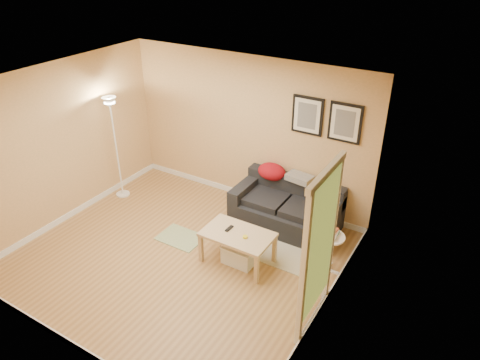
% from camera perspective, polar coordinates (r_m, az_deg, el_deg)
% --- Properties ---
extents(floor, '(4.50, 4.50, 0.00)m').
position_cam_1_polar(floor, '(6.83, -7.76, -9.56)').
color(floor, '#AB8049').
rests_on(floor, ground).
extents(ceiling, '(4.50, 4.50, 0.00)m').
position_cam_1_polar(ceiling, '(5.61, -9.53, 11.75)').
color(ceiling, white).
rests_on(ceiling, wall_back).
extents(wall_back, '(4.50, 0.00, 4.50)m').
position_cam_1_polar(wall_back, '(7.59, 0.93, 6.29)').
color(wall_back, '#DEAA72').
rests_on(wall_back, ground).
extents(wall_front, '(4.50, 0.00, 4.50)m').
position_cam_1_polar(wall_front, '(5.01, -23.13, -9.47)').
color(wall_front, '#DEAA72').
rests_on(wall_front, ground).
extents(wall_left, '(0.00, 4.00, 4.00)m').
position_cam_1_polar(wall_left, '(7.63, -21.89, 4.25)').
color(wall_left, '#DEAA72').
rests_on(wall_left, ground).
extents(wall_right, '(0.00, 4.00, 4.00)m').
position_cam_1_polar(wall_right, '(5.16, 11.44, -6.20)').
color(wall_right, '#DEAA72').
rests_on(wall_right, ground).
extents(baseboard_back, '(4.50, 0.02, 0.10)m').
position_cam_1_polar(baseboard_back, '(8.15, 0.82, -1.87)').
color(baseboard_back, white).
rests_on(baseboard_back, ground).
extents(baseboard_front, '(4.50, 0.02, 0.10)m').
position_cam_1_polar(baseboard_front, '(5.83, -20.58, -19.16)').
color(baseboard_front, white).
rests_on(baseboard_front, ground).
extents(baseboard_left, '(0.02, 4.00, 0.10)m').
position_cam_1_polar(baseboard_left, '(8.18, -20.26, -3.72)').
color(baseboard_left, white).
rests_on(baseboard_left, ground).
extents(baseboard_right, '(0.02, 4.00, 0.10)m').
position_cam_1_polar(baseboard_right, '(5.96, 10.15, -16.06)').
color(baseboard_right, white).
rests_on(baseboard_right, ground).
extents(sofa, '(1.70, 0.90, 0.75)m').
position_cam_1_polar(sofa, '(7.23, 5.92, -3.36)').
color(sofa, black).
rests_on(sofa, ground).
extents(red_throw, '(0.48, 0.36, 0.28)m').
position_cam_1_polar(red_throw, '(7.41, 4.09, 1.08)').
color(red_throw, maroon).
rests_on(red_throw, sofa).
extents(plaid_throw, '(0.45, 0.32, 0.10)m').
position_cam_1_polar(plaid_throw, '(7.24, 7.66, 0.28)').
color(plaid_throw, tan).
rests_on(plaid_throw, sofa).
extents(framed_print_left, '(0.50, 0.04, 0.60)m').
position_cam_1_polar(framed_print_left, '(6.95, 8.65, 8.20)').
color(framed_print_left, black).
rests_on(framed_print_left, wall_back).
extents(framed_print_right, '(0.50, 0.04, 0.60)m').
position_cam_1_polar(framed_print_right, '(6.76, 13.35, 7.14)').
color(framed_print_right, black).
rests_on(framed_print_right, wall_back).
extents(area_rug, '(1.25, 0.85, 0.01)m').
position_cam_1_polar(area_rug, '(6.89, 5.65, -8.95)').
color(area_rug, beige).
rests_on(area_rug, ground).
extents(green_runner, '(0.70, 0.50, 0.01)m').
position_cam_1_polar(green_runner, '(7.18, -7.63, -7.33)').
color(green_runner, '#668C4C').
rests_on(green_runner, ground).
extents(coffee_table, '(1.14, 0.89, 0.50)m').
position_cam_1_polar(coffee_table, '(6.51, -0.30, -8.65)').
color(coffee_table, tan).
rests_on(coffee_table, ground).
extents(remote_control, '(0.05, 0.16, 0.02)m').
position_cam_1_polar(remote_control, '(6.44, -1.40, -6.24)').
color(remote_control, black).
rests_on(remote_control, coffee_table).
extents(tape_roll, '(0.07, 0.07, 0.03)m').
position_cam_1_polar(tape_roll, '(6.27, 0.67, -7.31)').
color(tape_roll, yellow).
rests_on(tape_roll, coffee_table).
extents(storage_bin, '(0.47, 0.35, 0.29)m').
position_cam_1_polar(storage_bin, '(6.56, -0.04, -9.47)').
color(storage_bin, white).
rests_on(storage_bin, ground).
extents(side_table, '(0.40, 0.40, 0.61)m').
position_cam_1_polar(side_table, '(6.44, 11.30, -9.22)').
color(side_table, white).
rests_on(side_table, ground).
extents(book_stack, '(0.26, 0.31, 0.08)m').
position_cam_1_polar(book_stack, '(6.25, 11.47, -6.62)').
color(book_stack, teal).
rests_on(book_stack, side_table).
extents(floor_lamp, '(0.24, 0.24, 1.88)m').
position_cam_1_polar(floor_lamp, '(8.12, -15.54, 3.59)').
color(floor_lamp, white).
rests_on(floor_lamp, ground).
extents(doorway, '(0.12, 1.01, 2.13)m').
position_cam_1_polar(doorway, '(5.22, 10.03, -9.34)').
color(doorway, white).
rests_on(doorway, ground).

